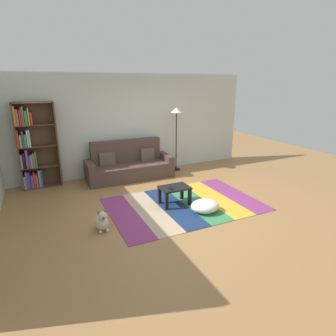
# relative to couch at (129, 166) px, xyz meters

# --- Properties ---
(ground_plane) EXTENTS (14.00, 14.00, 0.00)m
(ground_plane) POSITION_rel_couch_xyz_m (0.37, -2.02, -0.34)
(ground_plane) COLOR #9E7042
(back_wall) EXTENTS (6.80, 0.10, 2.70)m
(back_wall) POSITION_rel_couch_xyz_m (0.37, 0.53, 1.01)
(back_wall) COLOR silver
(back_wall) RESTS_ON ground_plane
(rug) EXTENTS (3.10, 2.09, 0.01)m
(rug) POSITION_rel_couch_xyz_m (0.49, -2.16, -0.33)
(rug) COLOR #843370
(rug) RESTS_ON ground_plane
(couch) EXTENTS (2.26, 0.80, 1.00)m
(couch) POSITION_rel_couch_xyz_m (0.00, 0.00, 0.00)
(couch) COLOR #4C3833
(couch) RESTS_ON ground_plane
(bookshelf) EXTENTS (0.90, 0.28, 2.04)m
(bookshelf) POSITION_rel_couch_xyz_m (-2.25, 0.28, 0.63)
(bookshelf) COLOR brown
(bookshelf) RESTS_ON ground_plane
(coffee_table) EXTENTS (0.61, 0.43, 0.38)m
(coffee_table) POSITION_rel_couch_xyz_m (0.32, -2.06, -0.03)
(coffee_table) COLOR black
(coffee_table) RESTS_ON rug
(pouf) EXTENTS (0.57, 0.50, 0.24)m
(pouf) POSITION_rel_couch_xyz_m (0.70, -2.65, -0.21)
(pouf) COLOR white
(pouf) RESTS_ON rug
(dog) EXTENTS (0.22, 0.35, 0.40)m
(dog) POSITION_rel_couch_xyz_m (-1.30, -2.48, -0.18)
(dog) COLOR beige
(dog) RESTS_ON ground_plane
(standing_lamp) EXTENTS (0.32, 0.32, 1.80)m
(standing_lamp) POSITION_rel_couch_xyz_m (1.46, 0.12, 1.17)
(standing_lamp) COLOR black
(standing_lamp) RESTS_ON ground_plane
(tv_remote) EXTENTS (0.05, 0.15, 0.02)m
(tv_remote) POSITION_rel_couch_xyz_m (0.21, -2.11, 0.07)
(tv_remote) COLOR black
(tv_remote) RESTS_ON coffee_table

